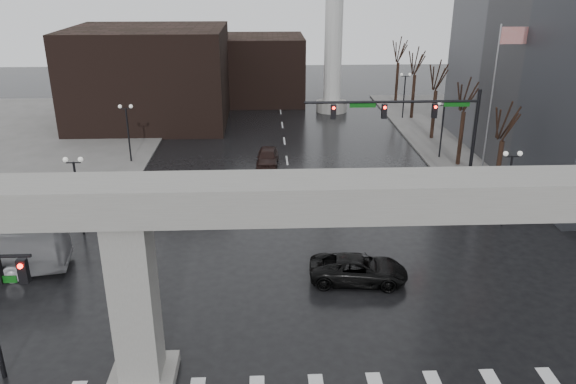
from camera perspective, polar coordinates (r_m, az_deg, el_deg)
The scene contains 22 objects.
ground at distance 24.42m, azimuth 2.77°, elevation -18.16°, with size 160.00×160.00×0.00m, color black.
sidewalk_ne at distance 63.30m, azimuth 23.91°, elevation 5.64°, with size 28.00×36.00×0.15m, color slate.
sidewalk_nw at distance 61.70m, azimuth -25.45°, elevation 5.01°, with size 28.00×36.00×0.15m, color slate.
elevated_guideway at distance 20.84m, azimuth 6.58°, elevation -3.31°, with size 48.00×2.60×8.70m.
building_far_left at distance 62.73m, azimuth -13.82°, elevation 11.38°, with size 16.00×14.00×10.00m, color black.
building_far_mid at distance 71.59m, azimuth -2.57°, elevation 12.38°, with size 10.00×10.00×8.00m, color black.
signal_mast_arm at distance 40.21m, azimuth 13.46°, elevation 7.02°, with size 12.12×0.43×8.00m.
signal_left_pole at distance 24.63m, azimuth -27.25°, elevation -8.97°, with size 2.30×0.30×6.00m.
flagpole_assembly at distance 44.87m, azimuth 20.46°, elevation 9.99°, with size 2.06×0.12×12.00m.
lamp_right_0 at distance 38.10m, azimuth 21.57°, elevation 1.54°, with size 1.22×0.32×5.11m.
lamp_right_1 at distance 50.61m, azimuth 15.47°, elevation 7.05°, with size 1.22×0.32×5.11m.
lamp_right_2 at distance 63.74m, azimuth 11.77°, elevation 10.30°, with size 1.22×0.32×5.11m.
lamp_left_0 at distance 36.70m, azimuth -20.70°, elevation 0.92°, with size 1.22×0.32×5.11m.
lamp_left_1 at distance 49.57m, azimuth -16.01°, elevation 6.69°, with size 1.22×0.32×5.11m.
lamp_left_2 at distance 62.92m, azimuth -13.24°, elevation 10.04°, with size 1.22×0.32×5.11m.
tree_right_0 at distance 42.19m, azimuth 20.64°, elevation 2.57°, with size 1.09×1.58×7.50m.
tree_right_1 at distance 49.28m, azimuth 17.21°, elevation 5.72°, with size 1.09×1.61×7.67m.
tree_right_2 at distance 56.61m, azimuth 14.64°, elevation 8.06°, with size 1.10×1.63×7.85m.
tree_right_3 at distance 64.11m, azimuth 12.64°, elevation 9.85°, with size 1.11×1.66×8.02m.
tree_right_4 at distance 71.71m, azimuth 11.04°, elevation 11.25°, with size 1.12×1.69×8.19m.
pickup_truck at distance 30.45m, azimuth 7.17°, elevation -7.79°, with size 2.41×5.23×1.45m, color black.
far_car at distance 47.76m, azimuth -2.09°, elevation 3.56°, with size 1.77×4.40×1.50m, color black.
Camera 1 is at (-1.93, -18.63, 15.67)m, focal length 35.00 mm.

